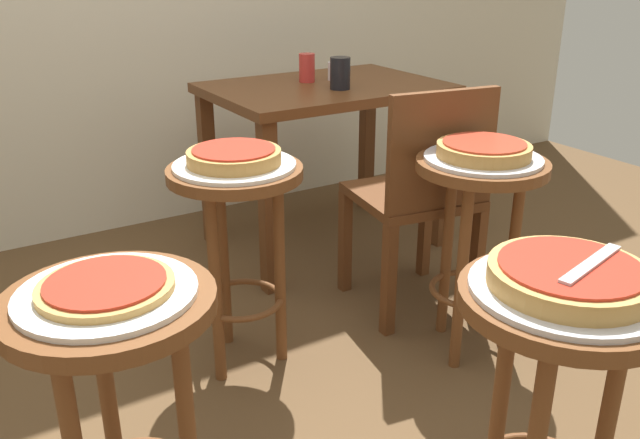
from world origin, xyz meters
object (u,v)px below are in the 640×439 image
at_px(dining_table, 325,112).
at_px(cup_near_edge, 340,73).
at_px(cup_far_edge, 307,68).
at_px(serving_plate_leftside, 483,158).
at_px(serving_plate_foreground, 567,289).
at_px(pizza_rear, 234,156).
at_px(stool_foreground, 555,366).
at_px(condiment_shaker, 332,71).
at_px(pizza_server_knife, 591,263).
at_px(pizza_middle, 106,286).
at_px(pizza_leftside, 484,149).
at_px(stool_middle, 117,371).
at_px(serving_plate_rear, 234,165).
at_px(wooden_chair, 421,193).
at_px(stool_leftside, 478,211).
at_px(stool_rear, 237,219).
at_px(pizza_foreground, 569,276).
at_px(serving_plate_middle, 107,293).

height_order(dining_table, cup_near_edge, cup_near_edge).
relative_size(cup_near_edge, cup_far_edge, 1.07).
height_order(serving_plate_leftside, cup_far_edge, cup_far_edge).
relative_size(serving_plate_foreground, pizza_rear, 1.33).
height_order(stool_foreground, condiment_shaker, condiment_shaker).
bearing_deg(pizza_server_knife, pizza_middle, 135.04).
bearing_deg(dining_table, pizza_leftside, -93.33).
xyz_separation_m(stool_middle, serving_plate_rear, (0.54, 0.60, 0.17)).
bearing_deg(wooden_chair, pizza_server_knife, -114.26).
height_order(cup_near_edge, condiment_shaker, cup_near_edge).
bearing_deg(pizza_server_knife, stool_leftside, 44.41).
xyz_separation_m(serving_plate_leftside, stool_rear, (-0.68, 0.34, -0.17)).
bearing_deg(cup_far_edge, stool_leftside, -91.15).
height_order(pizza_foreground, cup_near_edge, cup_near_edge).
xyz_separation_m(stool_foreground, pizza_foreground, (0.00, -0.00, 0.20)).
xyz_separation_m(serving_plate_middle, cup_far_edge, (1.24, 1.36, 0.12)).
bearing_deg(wooden_chair, serving_plate_leftside, -93.60).
xyz_separation_m(serving_plate_middle, serving_plate_rear, (0.54, 0.60, 0.00)).
distance_m(pizza_leftside, cup_far_edge, 1.10).
relative_size(pizza_foreground, cup_near_edge, 2.36).
bearing_deg(stool_rear, cup_far_edge, 47.35).
height_order(serving_plate_rear, dining_table, dining_table).
relative_size(serving_plate_middle, pizza_server_knife, 1.54).
xyz_separation_m(stool_middle, cup_near_edge, (1.28, 1.16, 0.30)).
bearing_deg(stool_leftside, stool_rear, 153.69).
bearing_deg(pizza_server_knife, wooden_chair, 51.50).
distance_m(serving_plate_middle, pizza_middle, 0.02).
xyz_separation_m(cup_near_edge, condiment_shaker, (0.08, 0.18, -0.02)).
bearing_deg(cup_far_edge, stool_rear, -132.65).
xyz_separation_m(serving_plate_middle, pizza_middle, (0.00, 0.00, 0.02)).
bearing_deg(cup_near_edge, serving_plate_middle, -137.84).
bearing_deg(wooden_chair, serving_plate_middle, -155.39).
height_order(stool_foreground, pizza_leftside, pizza_leftside).
height_order(stool_rear, dining_table, dining_table).
relative_size(dining_table, pizza_server_knife, 4.42).
height_order(pizza_leftside, condiment_shaker, condiment_shaker).
bearing_deg(stool_leftside, pizza_middle, -167.57).
relative_size(pizza_middle, dining_table, 0.26).
bearing_deg(serving_plate_middle, stool_leftside, 12.43).
bearing_deg(pizza_middle, stool_leftside, 12.43).
bearing_deg(stool_middle, pizza_foreground, -30.59).
height_order(dining_table, pizza_server_knife, dining_table).
bearing_deg(pizza_middle, condiment_shaker, 44.63).
relative_size(stool_middle, stool_leftside, 1.00).
height_order(serving_plate_foreground, cup_far_edge, cup_far_edge).
height_order(serving_plate_foreground, pizza_server_knife, pizza_server_knife).
xyz_separation_m(cup_far_edge, condiment_shaker, (0.11, -0.03, -0.02)).
bearing_deg(cup_far_edge, stool_foreground, -105.38).
bearing_deg(pizza_leftside, stool_leftside, 0.00).
height_order(pizza_foreground, stool_middle, pizza_foreground).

